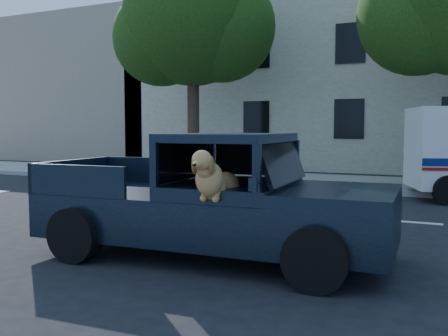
% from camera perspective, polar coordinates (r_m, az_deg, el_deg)
% --- Properties ---
extents(ground, '(120.00, 120.00, 0.00)m').
position_cam_1_polar(ground, '(8.70, -10.71, -7.73)').
color(ground, black).
rests_on(ground, ground).
extents(far_sidewalk, '(60.00, 4.00, 0.15)m').
position_cam_1_polar(far_sidewalk, '(16.93, 7.83, -1.43)').
color(far_sidewalk, gray).
rests_on(far_sidewalk, ground).
extents(lane_stripes, '(21.60, 0.14, 0.01)m').
position_cam_1_polar(lane_stripes, '(10.86, 8.79, -5.20)').
color(lane_stripes, silver).
rests_on(lane_stripes, ground).
extents(street_tree_left, '(6.00, 5.20, 8.60)m').
position_cam_1_polar(street_tree_left, '(19.17, -3.46, 16.25)').
color(street_tree_left, '#332619').
rests_on(street_tree_left, ground).
extents(building_main, '(26.00, 6.00, 9.00)m').
position_cam_1_polar(building_main, '(23.61, 20.50, 10.79)').
color(building_main, beige).
rests_on(building_main, ground).
extents(building_left, '(12.00, 6.00, 8.00)m').
position_cam_1_polar(building_left, '(30.83, -15.55, 8.47)').
color(building_left, tan).
rests_on(building_left, ground).
extents(pickup_truck, '(5.03, 2.61, 1.77)m').
position_cam_1_polar(pickup_truck, '(7.13, -1.85, -5.48)').
color(pickup_truck, black).
rests_on(pickup_truck, ground).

